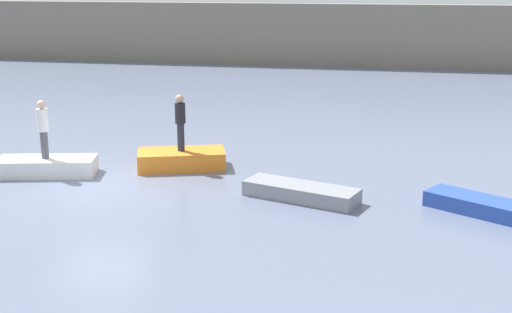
# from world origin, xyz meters

# --- Properties ---
(ground_plane) EXTENTS (120.00, 120.00, 0.00)m
(ground_plane) POSITION_xyz_m (0.00, 0.00, 0.00)
(ground_plane) COLOR slate
(embankment_wall) EXTENTS (80.00, 1.20, 3.89)m
(embankment_wall) POSITION_xyz_m (0.00, 27.19, 1.95)
(embankment_wall) COLOR gray
(embankment_wall) RESTS_ON ground_plane
(rowboat_white) EXTENTS (3.07, 1.71, 0.51)m
(rowboat_white) POSITION_xyz_m (-2.11, 0.98, 0.25)
(rowboat_white) COLOR white
(rowboat_white) RESTS_ON ground_plane
(rowboat_orange) EXTENTS (2.90, 2.03, 0.55)m
(rowboat_orange) POSITION_xyz_m (1.62, 2.46, 0.27)
(rowboat_orange) COLOR orange
(rowboat_orange) RESTS_ON ground_plane
(rowboat_grey) EXTENTS (3.23, 1.90, 0.40)m
(rowboat_grey) POSITION_xyz_m (5.63, 0.13, 0.20)
(rowboat_grey) COLOR gray
(rowboat_grey) RESTS_ON ground_plane
(rowboat_blue) EXTENTS (2.98, 2.30, 0.40)m
(rowboat_blue) POSITION_xyz_m (10.27, -0.14, 0.20)
(rowboat_blue) COLOR #2B4CAD
(rowboat_blue) RESTS_ON ground_plane
(person_white_shirt) EXTENTS (0.32, 0.32, 1.74)m
(person_white_shirt) POSITION_xyz_m (-2.11, 0.98, 1.48)
(person_white_shirt) COLOR #4C4C56
(person_white_shirt) RESTS_ON rowboat_white
(person_dark_shirt) EXTENTS (0.32, 0.32, 1.74)m
(person_dark_shirt) POSITION_xyz_m (1.62, 2.46, 1.53)
(person_dark_shirt) COLOR #232838
(person_dark_shirt) RESTS_ON rowboat_orange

